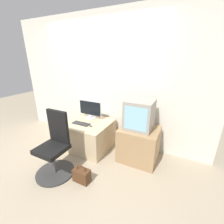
# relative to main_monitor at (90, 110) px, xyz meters

# --- Properties ---
(ground_plane) EXTENTS (12.00, 12.00, 0.00)m
(ground_plane) POSITION_rel_main_monitor_xyz_m (0.14, -1.04, -0.74)
(ground_plane) COLOR tan
(wall_back) EXTENTS (4.40, 0.05, 2.60)m
(wall_back) POSITION_rel_main_monitor_xyz_m (0.14, 0.28, 0.56)
(wall_back) COLOR silver
(wall_back) RESTS_ON ground_plane
(desk) EXTENTS (0.97, 0.81, 0.56)m
(desk) POSITION_rel_main_monitor_xyz_m (0.03, -0.21, -0.46)
(desk) COLOR #CCB289
(desk) RESTS_ON ground_plane
(side_stand) EXTENTS (0.67, 0.56, 0.62)m
(side_stand) POSITION_rel_main_monitor_xyz_m (1.11, -0.14, -0.43)
(side_stand) COLOR #A37F56
(side_stand) RESTS_ON ground_plane
(main_monitor) EXTENTS (0.52, 0.22, 0.38)m
(main_monitor) POSITION_rel_main_monitor_xyz_m (0.00, 0.00, 0.00)
(main_monitor) COLOR silver
(main_monitor) RESTS_ON desk
(keyboard) EXTENTS (0.37, 0.13, 0.01)m
(keyboard) POSITION_rel_main_monitor_xyz_m (-0.00, -0.33, -0.18)
(keyboard) COLOR #2D2D2D
(keyboard) RESTS_ON desk
(mouse) EXTENTS (0.06, 0.03, 0.03)m
(mouse) POSITION_rel_main_monitor_xyz_m (0.24, -0.35, -0.17)
(mouse) COLOR #4C4C51
(mouse) RESTS_ON desk
(crt_tv) EXTENTS (0.45, 0.44, 0.50)m
(crt_tv) POSITION_rel_main_monitor_xyz_m (1.08, -0.12, 0.13)
(crt_tv) COLOR gray
(crt_tv) RESTS_ON side_stand
(office_chair) EXTENTS (0.60, 0.60, 1.03)m
(office_chair) POSITION_rel_main_monitor_xyz_m (0.02, -1.05, -0.34)
(office_chair) COLOR #333333
(office_chair) RESTS_ON ground_plane
(cardboard_box_lower) EXTENTS (0.23, 0.17, 0.24)m
(cardboard_box_lower) POSITION_rel_main_monitor_xyz_m (-0.62, -0.21, -0.62)
(cardboard_box_lower) COLOR #A3845B
(cardboard_box_lower) RESTS_ON ground_plane
(cardboard_box_upper) EXTENTS (0.21, 0.16, 0.32)m
(cardboard_box_upper) POSITION_rel_main_monitor_xyz_m (-0.62, -0.21, -0.35)
(cardboard_box_upper) COLOR beige
(cardboard_box_upper) RESTS_ON cardboard_box_lower
(handbag) EXTENTS (0.25, 0.14, 0.30)m
(handbag) POSITION_rel_main_monitor_xyz_m (0.51, -1.04, -0.63)
(handbag) COLOR #4C2D19
(handbag) RESTS_ON ground_plane
(book) EXTENTS (0.24, 0.12, 0.02)m
(book) POSITION_rel_main_monitor_xyz_m (-0.43, -0.50, -0.73)
(book) COLOR beige
(book) RESTS_ON ground_plane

